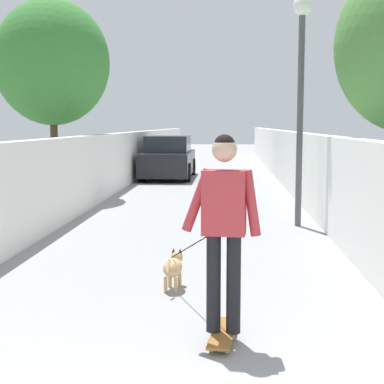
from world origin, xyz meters
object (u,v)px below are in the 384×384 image
object	(u,v)px
car_near	(168,158)
tree_left_far	(52,63)
skateboard	(223,333)
lamp_post	(301,71)
dog	(174,267)
person_skateboarder	(224,217)

from	to	relation	value
car_near	tree_left_far	bearing A→B (deg)	155.25
skateboard	car_near	xyz separation A→B (m)	(15.73, 2.14, 0.65)
lamp_post	dog	bearing A→B (deg)	155.74
lamp_post	dog	xyz separation A→B (m)	(-4.42, 1.99, -2.67)
lamp_post	person_skateboarder	xyz separation A→B (m)	(-6.01, 1.39, -1.81)
car_near	dog	bearing A→B (deg)	-173.81
tree_left_far	dog	size ratio (longest dim) A/B	2.78
tree_left_far	skateboard	distance (m)	11.79
lamp_post	car_near	size ratio (longest dim) A/B	1.00
lamp_post	person_skateboarder	bearing A→B (deg)	167.00
skateboard	person_skateboarder	xyz separation A→B (m)	(-0.00, 0.00, 1.07)
dog	car_near	distance (m)	14.23
lamp_post	dog	world-z (taller)	lamp_post
tree_left_far	person_skateboarder	distance (m)	11.52
lamp_post	tree_left_far	bearing A→B (deg)	55.01
tree_left_far	person_skateboarder	bearing A→B (deg)	-155.53
skateboard	dog	bearing A→B (deg)	20.73
lamp_post	skateboard	world-z (taller)	lamp_post
tree_left_far	skateboard	bearing A→B (deg)	-155.53
skateboard	dog	xyz separation A→B (m)	(1.59, 0.60, 0.21)
skateboard	car_near	size ratio (longest dim) A/B	0.19
lamp_post	skateboard	xyz separation A→B (m)	(-6.01, 1.39, -2.88)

